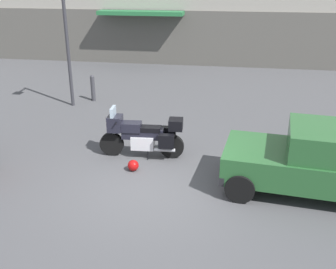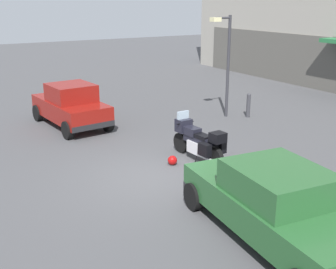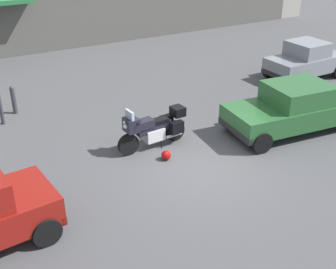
% 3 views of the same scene
% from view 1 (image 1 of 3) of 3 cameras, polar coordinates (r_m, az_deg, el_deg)
% --- Properties ---
extents(ground_plane, '(80.00, 80.00, 0.00)m').
position_cam_1_polar(ground_plane, '(9.18, -2.70, -7.65)').
color(ground_plane, '#424244').
extents(motorcycle, '(2.26, 0.79, 1.36)m').
position_cam_1_polar(motorcycle, '(10.44, -3.62, -0.05)').
color(motorcycle, black).
rests_on(motorcycle, ground).
extents(helmet, '(0.28, 0.28, 0.28)m').
position_cam_1_polar(helmet, '(9.90, -5.04, -4.46)').
color(helmet, '#990C0C').
rests_on(helmet, ground).
extents(car_sedan_far, '(4.70, 2.34, 1.56)m').
position_cam_1_polar(car_sedan_far, '(9.27, 22.31, -3.68)').
color(car_sedan_far, '#235128').
rests_on(car_sedan_far, ground).
extents(streetlamp_curbside, '(0.28, 0.94, 4.06)m').
position_cam_1_polar(streetlamp_curbside, '(14.52, -14.64, 13.41)').
color(streetlamp_curbside, '#2D2D33').
rests_on(streetlamp_curbside, ground).
extents(bollard_curbside, '(0.16, 0.16, 1.01)m').
position_cam_1_polar(bollard_curbside, '(15.49, -10.77, 6.71)').
color(bollard_curbside, '#333338').
rests_on(bollard_curbside, ground).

